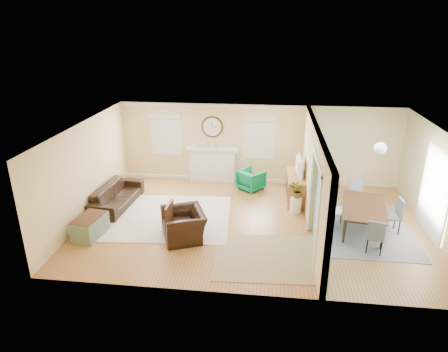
{
  "coord_description": "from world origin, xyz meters",
  "views": [
    {
      "loc": [
        0.37,
        -9.51,
        5.04
      ],
      "look_at": [
        -0.8,
        0.3,
        1.2
      ],
      "focal_mm": 32.0,
      "sensor_mm": 36.0,
      "label": 1
    }
  ],
  "objects": [
    {
      "name": "rug_grey",
      "position": [
        2.87,
        0.0,
        0.01
      ],
      "size": [
        2.39,
        2.99,
        0.01
      ],
      "primitive_type": "cube",
      "color": "slate",
      "rests_on": "floor"
    },
    {
      "name": "pendant",
      "position": [
        3.0,
        0.0,
        2.2
      ],
      "size": [
        0.3,
        0.3,
        0.55
      ],
      "color": "gold",
      "rests_on": "ceiling"
    },
    {
      "name": "rug_cream",
      "position": [
        -2.28,
        0.07,
        0.01
      ],
      "size": [
        3.45,
        3.05,
        0.02
      ],
      "primitive_type": "cube",
      "rotation": [
        0.0,
        0.0,
        0.07
      ],
      "color": "beige",
      "rests_on": "floor"
    },
    {
      "name": "tv",
      "position": [
        1.19,
        1.69,
        1.08
      ],
      "size": [
        0.19,
        0.98,
        0.56
      ],
      "primitive_type": "imported",
      "rotation": [
        0.0,
        0.0,
        1.63
      ],
      "color": "black",
      "rests_on": "credenza"
    },
    {
      "name": "wall_left",
      "position": [
        -4.5,
        0.0,
        1.3
      ],
      "size": [
        0.02,
        6.0,
        2.6
      ],
      "primitive_type": "cube",
      "color": "#EEC685",
      "rests_on": "ground"
    },
    {
      "name": "wall_front",
      "position": [
        0.0,
        -3.0,
        1.3
      ],
      "size": [
        9.0,
        0.02,
        2.6
      ],
      "primitive_type": "cube",
      "color": "#EEC685",
      "rests_on": "ground"
    },
    {
      "name": "green_chair",
      "position": [
        -0.16,
        2.31,
        0.32
      ],
      "size": [
        0.99,
        0.99,
        0.65
      ],
      "primitive_type": "imported",
      "rotation": [
        0.0,
        0.0,
        2.44
      ],
      "color": "#00613D",
      "rests_on": "floor"
    },
    {
      "name": "eames_chair",
      "position": [
        -1.65,
        -0.97,
        0.36
      ],
      "size": [
        1.33,
        1.41,
        0.73
      ],
      "primitive_type": "imported",
      "rotation": [
        0.0,
        0.0,
        -1.17
      ],
      "color": "black",
      "rests_on": "floor"
    },
    {
      "name": "window_left",
      "position": [
        -3.05,
        2.95,
        1.66
      ],
      "size": [
        1.05,
        0.13,
        1.42
      ],
      "color": "white",
      "rests_on": "wall_back"
    },
    {
      "name": "dining_table",
      "position": [
        2.87,
        0.0,
        0.33
      ],
      "size": [
        1.38,
        2.04,
        0.66
      ],
      "primitive_type": "imported",
      "rotation": [
        0.0,
        0.0,
        1.39
      ],
      "color": "#412813",
      "rests_on": "floor"
    },
    {
      "name": "trunk",
      "position": [
        -4.0,
        -1.17,
        0.27
      ],
      "size": [
        0.69,
        1.0,
        0.54
      ],
      "color": "gray",
      "rests_on": "floor"
    },
    {
      "name": "wall_right",
      "position": [
        4.5,
        0.0,
        1.3
      ],
      "size": [
        0.02,
        6.0,
        2.6
      ],
      "primitive_type": "cube",
      "color": "#EEC685",
      "rests_on": "ground"
    },
    {
      "name": "potted_plant",
      "position": [
        1.17,
        0.78,
        0.67
      ],
      "size": [
        0.4,
        0.36,
        0.41
      ],
      "primitive_type": "imported",
      "rotation": [
        0.0,
        0.0,
        3.02
      ],
      "color": "#337F33",
      "rests_on": "garden_stool"
    },
    {
      "name": "wall_back",
      "position": [
        0.0,
        3.0,
        1.3
      ],
      "size": [
        9.0,
        0.02,
        2.6
      ],
      "primitive_type": "cube",
      "color": "#EEC685",
      "rests_on": "ground"
    },
    {
      "name": "window_right",
      "position": [
        0.05,
        2.95,
        1.66
      ],
      "size": [
        1.05,
        0.13,
        1.42
      ],
      "color": "white",
      "rests_on": "wall_back"
    },
    {
      "name": "dining_chair_n",
      "position": [
        2.88,
        1.18,
        0.51
      ],
      "size": [
        0.42,
        0.42,
        0.88
      ],
      "color": "slate",
      "rests_on": "floor"
    },
    {
      "name": "dining_chair_e",
      "position": [
        3.5,
        -0.07,
        0.55
      ],
      "size": [
        0.44,
        0.44,
        0.93
      ],
      "color": "slate",
      "rests_on": "floor"
    },
    {
      "name": "dining_chair_s",
      "position": [
        2.89,
        -1.09,
        0.5
      ],
      "size": [
        0.47,
        0.47,
        0.86
      ],
      "color": "slate",
      "rests_on": "floor"
    },
    {
      "name": "garden_stool",
      "position": [
        1.17,
        0.78,
        0.23
      ],
      "size": [
        0.31,
        0.31,
        0.46
      ],
      "primitive_type": "cylinder",
      "color": "white",
      "rests_on": "floor"
    },
    {
      "name": "sofa",
      "position": [
        -3.98,
        0.64,
        0.32
      ],
      "size": [
        0.98,
        2.21,
        0.63
      ],
      "primitive_type": "imported",
      "rotation": [
        0.0,
        0.0,
        1.51
      ],
      "color": "black",
      "rests_on": "floor"
    },
    {
      "name": "credenza",
      "position": [
        1.21,
        1.69,
        0.4
      ],
      "size": [
        0.53,
        1.55,
        0.8
      ],
      "color": "#AA7439",
      "rests_on": "floor"
    },
    {
      "name": "rug_jute",
      "position": [
        0.44,
        -1.61,
        0.01
      ],
      "size": [
        2.57,
        2.14,
        0.01
      ],
      "primitive_type": "cube",
      "rotation": [
        0.0,
        0.0,
        0.05
      ],
      "color": "tan",
      "rests_on": "floor"
    },
    {
      "name": "dining_chair_w",
      "position": [
        2.17,
        0.01,
        0.61
      ],
      "size": [
        0.52,
        0.52,
        1.03
      ],
      "color": "white",
      "rests_on": "floor"
    },
    {
      "name": "floor",
      "position": [
        0.0,
        0.0,
        0.0
      ],
      "size": [
        9.0,
        9.0,
        0.0
      ],
      "primitive_type": "plane",
      "color": "brown",
      "rests_on": "ground"
    },
    {
      "name": "ceiling",
      "position": [
        0.0,
        0.0,
        2.6
      ],
      "size": [
        9.0,
        6.0,
        0.02
      ],
      "primitive_type": "cube",
      "color": "white",
      "rests_on": "wall_back"
    },
    {
      "name": "fireplace",
      "position": [
        -1.5,
        2.88,
        0.6
      ],
      "size": [
        1.7,
        0.3,
        1.17
      ],
      "color": "white",
      "rests_on": "ground"
    },
    {
      "name": "french_doors",
      "position": [
        4.45,
        0.0,
        1.1
      ],
      "size": [
        0.06,
        1.7,
        2.2
      ],
      "color": "white",
      "rests_on": "ground"
    },
    {
      "name": "wall_clock",
      "position": [
        -1.5,
        2.97,
        1.85
      ],
      "size": [
        0.7,
        0.07,
        0.7
      ],
      "color": "#412813",
      "rests_on": "wall_back"
    },
    {
      "name": "partition",
      "position": [
        1.51,
        0.28,
        1.36
      ],
      "size": [
        0.17,
        6.0,
        2.6
      ],
      "color": "#EEC685",
      "rests_on": "ground"
    }
  ]
}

